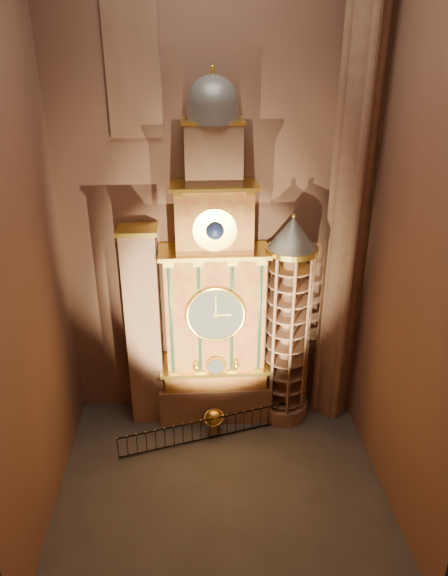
{
  "coord_description": "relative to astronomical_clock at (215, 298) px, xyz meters",
  "views": [
    {
      "loc": [
        -0.93,
        -16.82,
        17.23
      ],
      "look_at": [
        0.32,
        3.0,
        8.08
      ],
      "focal_mm": 32.0,
      "sensor_mm": 36.0,
      "label": 1
    }
  ],
  "objects": [
    {
      "name": "wall_left",
      "position": [
        -7.0,
        -4.96,
        4.32
      ],
      "size": [
        0.0,
        22.0,
        22.0
      ],
      "primitive_type": "plane",
      "rotation": [
        1.57,
        0.0,
        1.57
      ],
      "color": "brown",
      "rests_on": "floor"
    },
    {
      "name": "celestial_globe",
      "position": [
        -0.16,
        -1.71,
        -5.83
      ],
      "size": [
        1.25,
        1.22,
        1.42
      ],
      "color": "#8C634C",
      "rests_on": "floor"
    },
    {
      "name": "gothic_pier",
      "position": [
        6.1,
        0.04,
        4.32
      ],
      "size": [
        2.04,
        2.04,
        22.0
      ],
      "color": "#8C634C",
      "rests_on": "floor"
    },
    {
      "name": "wall_back",
      "position": [
        0.0,
        1.04,
        4.32
      ],
      "size": [
        22.0,
        0.0,
        22.0
      ],
      "primitive_type": "plane",
      "rotation": [
        1.57,
        0.0,
        0.0
      ],
      "color": "brown",
      "rests_on": "floor"
    },
    {
      "name": "astronomical_clock",
      "position": [
        0.0,
        0.0,
        0.0
      ],
      "size": [
        5.6,
        2.41,
        16.7
      ],
      "color": "#8C634C",
      "rests_on": "floor"
    },
    {
      "name": "portrait_tower",
      "position": [
        -3.4,
        0.02,
        -1.53
      ],
      "size": [
        1.8,
        1.6,
        10.2
      ],
      "color": "#8C634C",
      "rests_on": "floor"
    },
    {
      "name": "stair_turret",
      "position": [
        3.5,
        -0.26,
        -1.41
      ],
      "size": [
        2.5,
        2.5,
        10.8
      ],
      "color": "#8C634C",
      "rests_on": "floor"
    },
    {
      "name": "stained_glass_window",
      "position": [
        -3.2,
        0.95,
        9.82
      ],
      "size": [
        2.2,
        0.14,
        5.2
      ],
      "color": "navy",
      "rests_on": "wall_back"
    },
    {
      "name": "iron_railing",
      "position": [
        -0.59,
        -2.14,
        -6.04
      ],
      "size": [
        8.13,
        2.15,
        1.18
      ],
      "color": "black",
      "rests_on": "floor"
    },
    {
      "name": "floor",
      "position": [
        0.0,
        -4.96,
        -6.68
      ],
      "size": [
        14.0,
        14.0,
        0.0
      ],
      "primitive_type": "plane",
      "color": "#383330",
      "rests_on": "ground"
    },
    {
      "name": "wall_right",
      "position": [
        7.0,
        -4.96,
        4.32
      ],
      "size": [
        0.0,
        22.0,
        22.0
      ],
      "primitive_type": "plane",
      "rotation": [
        1.57,
        0.0,
        -1.57
      ],
      "color": "brown",
      "rests_on": "floor"
    }
  ]
}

